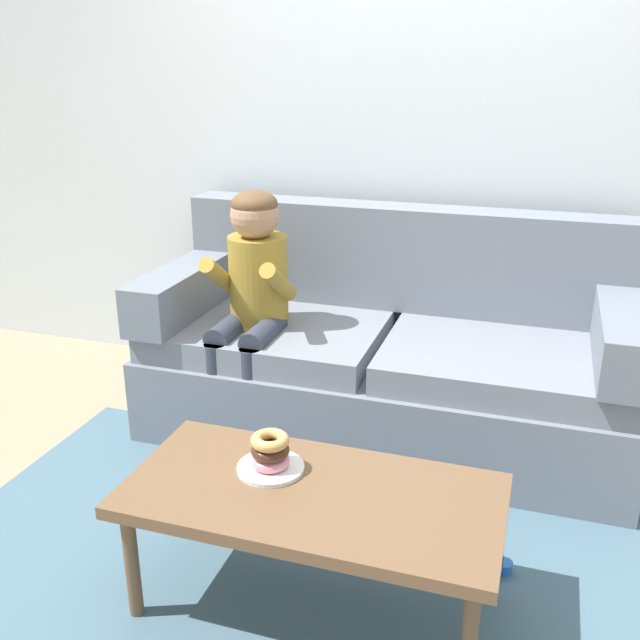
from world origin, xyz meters
name	(u,v)px	position (x,y,z in m)	size (l,w,h in m)	color
ground	(313,531)	(0.00, 0.00, 0.00)	(10.00, 10.00, 0.00)	#9E896B
wall_back	(406,108)	(0.00, 1.40, 1.40)	(8.00, 0.10, 2.80)	silver
area_rug	(290,573)	(0.00, -0.25, 0.01)	(2.54, 1.69, 0.01)	#476675
couch	(387,357)	(0.07, 0.85, 0.35)	(2.10, 0.90, 0.98)	slate
coffee_table	(312,502)	(0.12, -0.35, 0.38)	(1.12, 0.55, 0.42)	brown
person_child	(252,292)	(-0.49, 0.64, 0.67)	(0.34, 0.58, 1.10)	olive
plate	(271,468)	(-0.04, -0.29, 0.43)	(0.21, 0.21, 0.01)	white
donut	(271,461)	(-0.04, -0.29, 0.45)	(0.12, 0.12, 0.04)	pink
donut_second	(270,451)	(-0.04, -0.29, 0.49)	(0.12, 0.12, 0.04)	#422619
donut_third	(270,440)	(-0.04, -0.29, 0.53)	(0.12, 0.12, 0.04)	tan
toy_controller	(478,563)	(0.59, -0.03, 0.03)	(0.23, 0.09, 0.05)	blue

